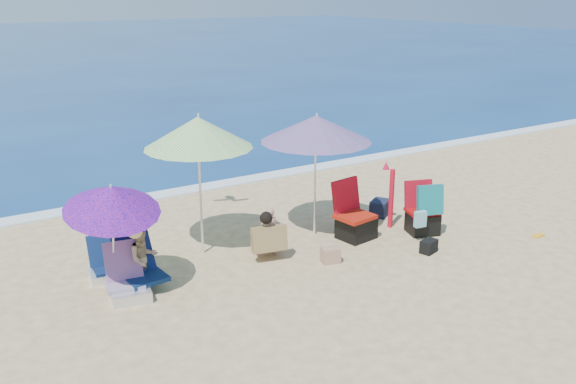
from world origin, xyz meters
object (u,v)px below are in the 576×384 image
umbrella_striped (198,133)px  person_center (269,234)px  umbrella_blue (112,199)px  umbrella_turquoise (316,129)px  camp_chair_left (355,221)px  furled_umbrella (390,192)px  camp_chair_right (423,215)px  chair_rainbow (128,284)px  person_left (142,258)px  chair_navy (105,268)px

umbrella_striped → person_center: size_ratio=2.76×
umbrella_blue → umbrella_turquoise: bearing=7.9°
camp_chair_left → furled_umbrella: bearing=6.6°
furled_umbrella → person_center: furled_umbrella is taller
camp_chair_left → camp_chair_right: (1.19, -0.49, 0.04)m
furled_umbrella → umbrella_blue: bearing=-179.0°
furled_umbrella → chair_rainbow: (-5.08, -0.13, -0.48)m
camp_chair_left → camp_chair_right: 1.29m
person_left → furled_umbrella: bearing=-0.5°
camp_chair_left → umbrella_blue: bearing=179.8°
furled_umbrella → umbrella_striped: bearing=166.6°
umbrella_turquoise → person_center: 2.04m
umbrella_turquoise → umbrella_striped: bearing=169.5°
chair_rainbow → camp_chair_left: (4.18, 0.03, 0.12)m
umbrella_striped → person_left: size_ratio=2.25×
chair_navy → person_left: 0.79m
person_center → camp_chair_left: bearing=-2.7°
umbrella_striped → camp_chair_left: size_ratio=2.22×
umbrella_striped → person_center: (0.81, -0.84, -1.65)m
umbrella_blue → person_left: size_ratio=1.76×
umbrella_striped → person_center: bearing=-46.2°
furled_umbrella → chair_rainbow: bearing=-178.5°
umbrella_blue → camp_chair_left: 4.44m
furled_umbrella → person_center: 2.65m
furled_umbrella → person_left: 4.78m
chair_navy → camp_chair_right: bearing=-12.8°
umbrella_striped → chair_navy: 2.57m
umbrella_blue → person_center: (2.54, 0.06, -1.10)m
umbrella_turquoise → camp_chair_right: 2.55m
camp_chair_right → umbrella_turquoise: bearing=148.5°
umbrella_blue → furled_umbrella: (5.17, 0.09, -0.83)m
chair_navy → camp_chair_left: camp_chair_left is taller
person_left → camp_chair_right: bearing=-7.1°
umbrella_striped → chair_navy: bearing=-174.4°
umbrella_turquoise → furled_umbrella: umbrella_turquoise is taller
umbrella_turquoise → chair_rainbow: umbrella_turquoise is taller
umbrella_turquoise → person_left: bearing=-173.3°
umbrella_striped → chair_rainbow: (-1.63, -0.95, -1.87)m
umbrella_blue → umbrella_striped: bearing=27.7°
umbrella_striped → umbrella_turquoise: bearing=-10.5°
chair_navy → person_center: size_ratio=0.75×
person_left → camp_chair_left: bearing=-2.1°
umbrella_turquoise → camp_chair_left: (0.49, -0.54, -1.65)m
chair_navy → umbrella_striped: bearing=5.6°
umbrella_striped → chair_rainbow: size_ratio=2.89×
person_left → umbrella_striped: bearing=30.3°
furled_umbrella → person_left: furled_umbrella is taller
umbrella_blue → chair_rainbow: size_ratio=2.25×
furled_umbrella → person_center: size_ratio=1.46×
chair_rainbow → camp_chair_right: size_ratio=0.83×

